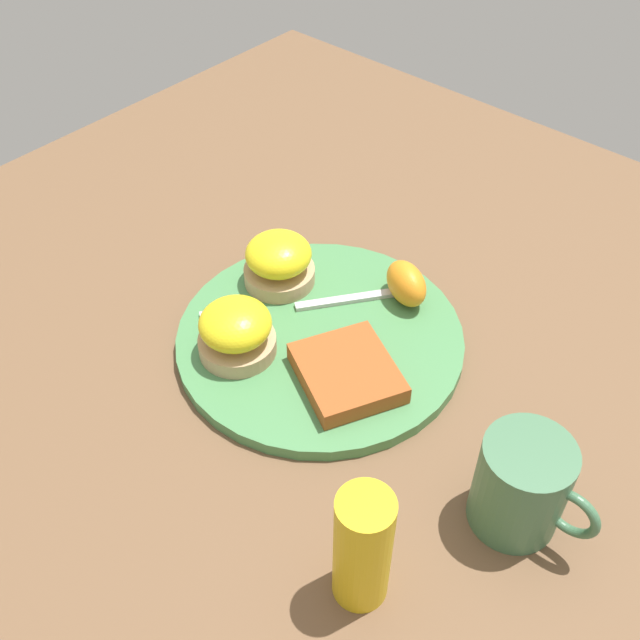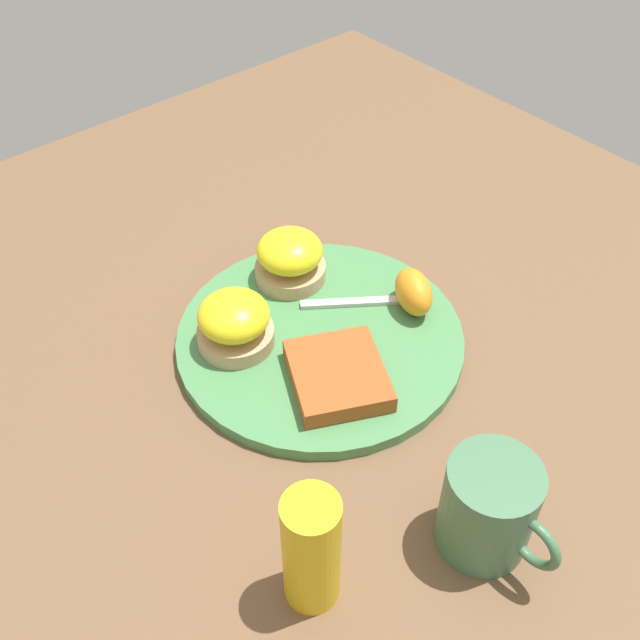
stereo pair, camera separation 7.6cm
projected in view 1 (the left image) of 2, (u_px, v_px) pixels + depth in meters
The scene contains 9 objects.
ground_plane at pixel (320, 343), 0.78m from camera, with size 1.10×1.10×0.00m, color brown.
plate at pixel (320, 338), 0.78m from camera, with size 0.30×0.30×0.01m, color #47844C.
sandwich_benedict_left at pixel (279, 261), 0.81m from camera, with size 0.08×0.08×0.06m.
sandwich_benedict_right at pixel (236, 331), 0.74m from camera, with size 0.08×0.08×0.06m.
hashbrown_patty at pixel (347, 373), 0.72m from camera, with size 0.10×0.09×0.02m, color #A34D20.
orange_wedge at pixel (406, 283), 0.80m from camera, with size 0.06×0.04×0.04m, color orange.
fork at pixel (287, 308), 0.80m from camera, with size 0.14×0.18×0.00m.
cup at pixel (522, 486), 0.60m from camera, with size 0.11×0.08×0.09m.
condiment_bottle at pixel (363, 549), 0.55m from camera, with size 0.04×0.04×0.12m, color gold.
Camera 1 is at (0.36, -0.41, 0.57)m, focal length 42.00 mm.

